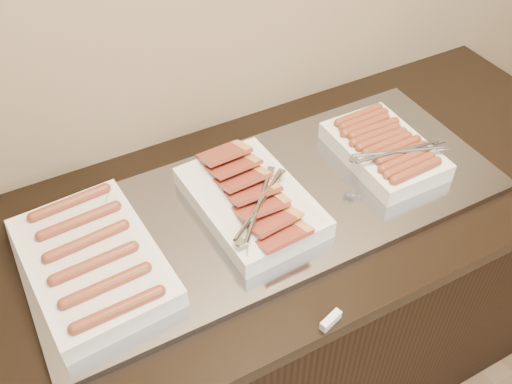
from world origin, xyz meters
The scene contains 6 objects.
counter centered at (0.00, 2.13, 0.45)m, with size 2.06×0.76×0.90m.
warming_tray centered at (0.03, 2.13, 0.91)m, with size 1.20×0.50×0.02m, color #9497A2.
dish_left centered at (-0.42, 2.13, 0.95)m, with size 0.29×0.42×0.07m.
dish_center centered at (-0.02, 2.13, 0.95)m, with size 0.26×0.39×0.09m.
dish_right centered at (0.38, 2.13, 0.96)m, with size 0.27×0.32×0.08m.
label_holder centered at (-0.02, 1.77, 0.91)m, with size 0.05×0.02×0.02m, color white.
Camera 1 is at (-0.48, 1.26, 1.93)m, focal length 40.00 mm.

